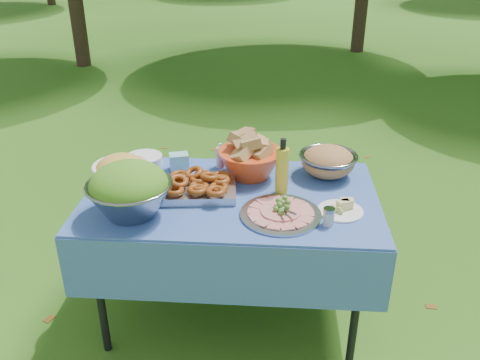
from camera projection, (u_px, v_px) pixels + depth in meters
name	position (u px, v px, depth m)	size (l,w,h in m)	color
ground	(232.00, 312.00, 2.88)	(80.00, 80.00, 0.00)	#143A0A
picnic_table	(232.00, 257.00, 2.71)	(1.46, 0.86, 0.76)	#729ADB
salad_bowl	(129.00, 190.00, 2.31)	(0.39, 0.39, 0.26)	gray
pasta_bowl_white	(121.00, 170.00, 2.62)	(0.28, 0.28, 0.16)	white
plate_stack	(144.00, 160.00, 2.84)	(0.20, 0.20, 0.06)	white
wipes_box	(179.00, 162.00, 2.79)	(0.10, 0.07, 0.09)	#8CDDE3
sanitizer_bottle	(220.00, 155.00, 2.81)	(0.05, 0.05, 0.14)	pink
bread_bowl	(250.00, 157.00, 2.69)	(0.34, 0.34, 0.23)	#DC471A
pasta_bowl_steel	(328.00, 161.00, 2.71)	(0.31, 0.31, 0.16)	gray
fried_tray	(199.00, 187.00, 2.53)	(0.36, 0.26, 0.09)	#B3B3B8
charcuterie_platter	(281.00, 207.00, 2.34)	(0.38, 0.38, 0.09)	#A1A4A8
oil_bottle	(282.00, 167.00, 2.49)	(0.06, 0.06, 0.29)	gold
cheese_plate	(341.00, 206.00, 2.38)	(0.21, 0.21, 0.06)	white
shaker	(329.00, 217.00, 2.27)	(0.05, 0.05, 0.08)	silver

